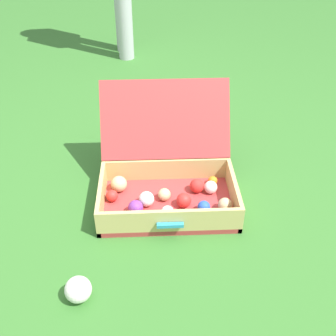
% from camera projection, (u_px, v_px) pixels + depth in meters
% --- Properties ---
extents(ground_plane, '(16.00, 16.00, 0.00)m').
position_uv_depth(ground_plane, '(162.00, 206.00, 1.88)').
color(ground_plane, '#336B28').
extents(open_suitcase, '(0.61, 0.60, 0.45)m').
position_uv_depth(open_suitcase, '(167.00, 178.00, 1.87)').
color(open_suitcase, '#B23838').
rests_on(open_suitcase, ground).
extents(stray_ball_on_grass, '(0.10, 0.10, 0.10)m').
position_uv_depth(stray_ball_on_grass, '(78.00, 290.00, 1.45)').
color(stray_ball_on_grass, white).
rests_on(stray_ball_on_grass, ground).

